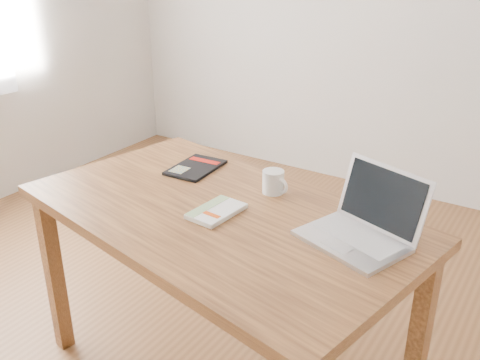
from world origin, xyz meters
The scene contains 6 objects.
room centered at (-0.07, 0.00, 1.36)m, with size 4.04×4.04×2.70m.
desk centered at (0.20, -0.12, 0.66)m, with size 1.49×1.03×0.75m.
white_guidebook centered at (0.21, -0.15, 0.76)m, with size 0.13×0.20×0.02m.
black_guidebook centered at (-0.09, 0.12, 0.76)m, with size 0.17×0.25×0.01m.
laptop centered at (0.68, -0.04, 0.80)m, with size 0.38×0.36×0.21m.
coffee_mug centered at (0.29, 0.10, 0.79)m, with size 0.11×0.08×0.08m.
Camera 1 is at (1.15, -1.44, 1.58)m, focal length 40.00 mm.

